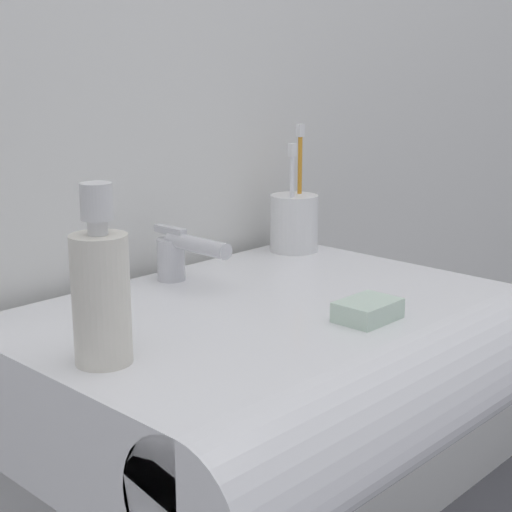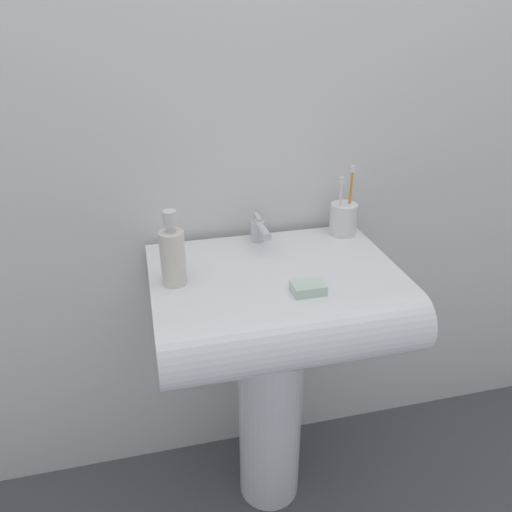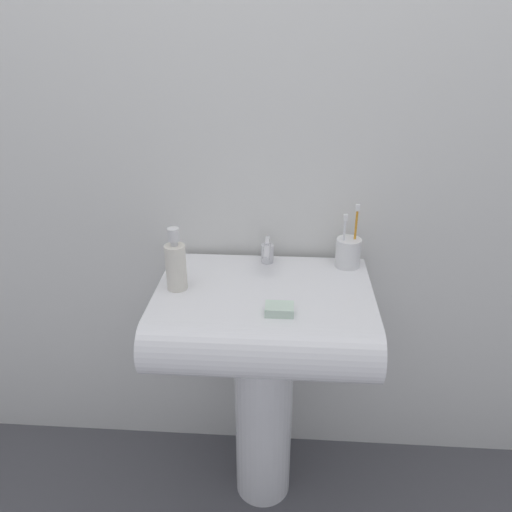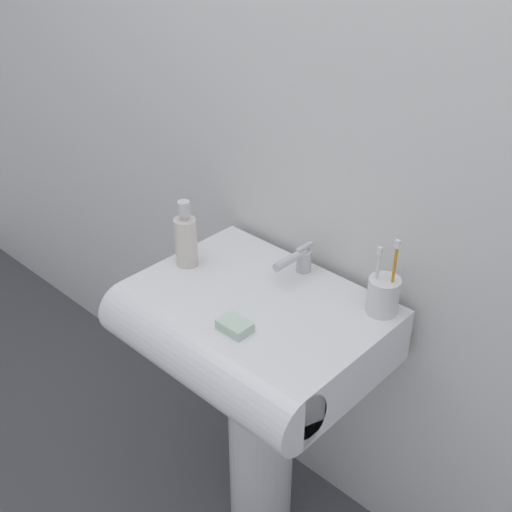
% 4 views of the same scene
% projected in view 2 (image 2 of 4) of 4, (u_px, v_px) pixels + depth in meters
% --- Properties ---
extents(ground_plane, '(6.00, 6.00, 0.00)m').
position_uv_depth(ground_plane, '(269.00, 485.00, 1.63)').
color(ground_plane, '#4C4C51').
rests_on(ground_plane, ground).
extents(wall_back, '(5.00, 0.05, 2.40)m').
position_uv_depth(wall_back, '(250.00, 93.00, 1.31)').
color(wall_back, silver).
rests_on(wall_back, ground).
extents(sink_pedestal, '(0.19, 0.19, 0.67)m').
position_uv_depth(sink_pedestal, '(270.00, 409.00, 1.48)').
color(sink_pedestal, white).
rests_on(sink_pedestal, ground).
extents(sink_basin, '(0.62, 0.48, 0.15)m').
position_uv_depth(sink_basin, '(278.00, 302.00, 1.25)').
color(sink_basin, white).
rests_on(sink_basin, sink_pedestal).
extents(faucet, '(0.04, 0.14, 0.08)m').
position_uv_depth(faucet, '(259.00, 230.00, 1.37)').
color(faucet, silver).
rests_on(faucet, sink_basin).
extents(toothbrush_cup, '(0.08, 0.08, 0.20)m').
position_uv_depth(toothbrush_cup, '(343.00, 218.00, 1.43)').
color(toothbrush_cup, white).
rests_on(toothbrush_cup, sink_basin).
extents(soap_bottle, '(0.06, 0.06, 0.18)m').
position_uv_depth(soap_bottle, '(173.00, 255.00, 1.16)').
color(soap_bottle, silver).
rests_on(soap_bottle, sink_basin).
extents(bar_soap, '(0.08, 0.05, 0.02)m').
position_uv_depth(bar_soap, '(308.00, 288.00, 1.15)').
color(bar_soap, silver).
rests_on(bar_soap, sink_basin).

